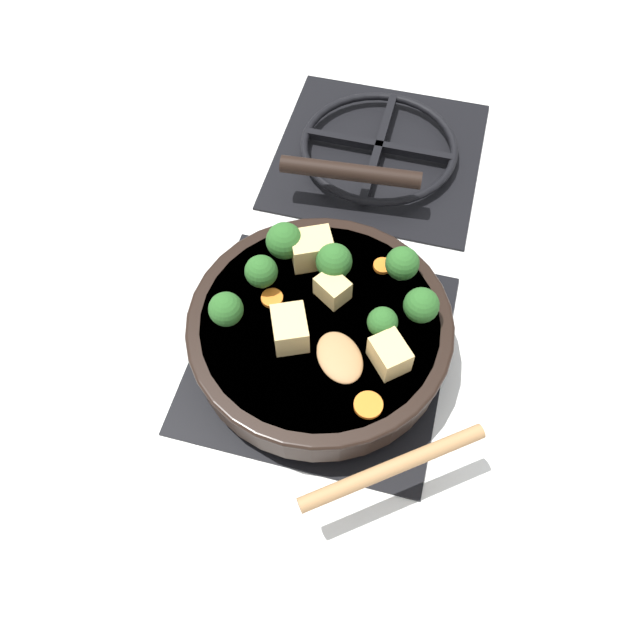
% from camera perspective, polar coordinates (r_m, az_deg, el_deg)
% --- Properties ---
extents(ground_plane, '(2.40, 2.40, 0.00)m').
position_cam_1_polar(ground_plane, '(0.79, 0.00, -2.97)').
color(ground_plane, silver).
extents(front_burner_grate, '(0.31, 0.31, 0.03)m').
position_cam_1_polar(front_burner_grate, '(0.78, 0.00, -2.55)').
color(front_burner_grate, black).
rests_on(front_burner_grate, ground_plane).
extents(rear_burner_grate, '(0.31, 0.31, 0.03)m').
position_cam_1_polar(rear_burner_grate, '(1.00, 5.37, 15.22)').
color(rear_burner_grate, black).
rests_on(rear_burner_grate, ground_plane).
extents(skillet_pan, '(0.31, 0.43, 0.05)m').
position_cam_1_polar(skillet_pan, '(0.74, 0.04, -0.71)').
color(skillet_pan, black).
rests_on(skillet_pan, front_burner_grate).
extents(wooden_spoon, '(0.21, 0.22, 0.02)m').
position_cam_1_polar(wooden_spoon, '(0.66, 4.30, -8.47)').
color(wooden_spoon, '#A87A4C').
rests_on(wooden_spoon, skillet_pan).
extents(tofu_cube_center_large, '(0.05, 0.06, 0.04)m').
position_cam_1_polar(tofu_cube_center_large, '(0.70, -2.77, -0.81)').
color(tofu_cube_center_large, '#DBB770').
rests_on(tofu_cube_center_large, skillet_pan).
extents(tofu_cube_near_handle, '(0.05, 0.04, 0.03)m').
position_cam_1_polar(tofu_cube_near_handle, '(0.73, 1.15, 2.90)').
color(tofu_cube_near_handle, '#DBB770').
rests_on(tofu_cube_near_handle, skillet_pan).
extents(tofu_cube_east_chunk, '(0.05, 0.05, 0.03)m').
position_cam_1_polar(tofu_cube_east_chunk, '(0.69, 6.38, -3.16)').
color(tofu_cube_east_chunk, '#DBB770').
rests_on(tofu_cube_east_chunk, skillet_pan).
extents(tofu_cube_west_chunk, '(0.06, 0.06, 0.04)m').
position_cam_1_polar(tofu_cube_west_chunk, '(0.76, -0.75, 6.50)').
color(tofu_cube_west_chunk, '#DBB770').
rests_on(tofu_cube_west_chunk, skillet_pan).
extents(broccoli_floret_near_spoon, '(0.04, 0.04, 0.05)m').
position_cam_1_polar(broccoli_floret_near_spoon, '(0.74, 7.53, 5.13)').
color(broccoli_floret_near_spoon, '#709956').
rests_on(broccoli_floret_near_spoon, skillet_pan).
extents(broccoli_floret_center_top, '(0.04, 0.04, 0.05)m').
position_cam_1_polar(broccoli_floret_center_top, '(0.73, -5.40, 4.42)').
color(broccoli_floret_center_top, '#709956').
rests_on(broccoli_floret_center_top, skillet_pan).
extents(broccoli_floret_east_rim, '(0.03, 0.03, 0.04)m').
position_cam_1_polar(broccoli_floret_east_rim, '(0.70, 5.77, -0.05)').
color(broccoli_floret_east_rim, '#709956').
rests_on(broccoli_floret_east_rim, skillet_pan).
extents(broccoli_floret_west_rim, '(0.04, 0.04, 0.05)m').
position_cam_1_polar(broccoli_floret_west_rim, '(0.74, 1.41, 5.33)').
color(broccoli_floret_west_rim, '#709956').
rests_on(broccoli_floret_west_rim, skillet_pan).
extents(broccoli_floret_north_edge, '(0.05, 0.05, 0.05)m').
position_cam_1_polar(broccoli_floret_north_edge, '(0.75, -3.27, 7.22)').
color(broccoli_floret_north_edge, '#709956').
rests_on(broccoli_floret_north_edge, skillet_pan).
extents(broccoli_floret_south_cluster, '(0.04, 0.04, 0.05)m').
position_cam_1_polar(broccoli_floret_south_cluster, '(0.71, -8.59, 0.96)').
color(broccoli_floret_south_cluster, '#709956').
rests_on(broccoli_floret_south_cluster, skillet_pan).
extents(broccoli_floret_mid_floret, '(0.04, 0.04, 0.05)m').
position_cam_1_polar(broccoli_floret_mid_floret, '(0.71, 9.24, 1.32)').
color(broccoli_floret_mid_floret, '#709956').
rests_on(broccoli_floret_mid_floret, skillet_pan).
extents(carrot_slice_orange_thin, '(0.02, 0.02, 0.01)m').
position_cam_1_polar(carrot_slice_orange_thin, '(0.77, 5.75, 4.95)').
color(carrot_slice_orange_thin, orange).
rests_on(carrot_slice_orange_thin, skillet_pan).
extents(carrot_slice_near_center, '(0.03, 0.03, 0.01)m').
position_cam_1_polar(carrot_slice_near_center, '(0.74, -4.40, 2.00)').
color(carrot_slice_near_center, orange).
rests_on(carrot_slice_near_center, skillet_pan).
extents(carrot_slice_edge_slice, '(0.03, 0.03, 0.01)m').
position_cam_1_polar(carrot_slice_edge_slice, '(0.67, 4.44, -7.76)').
color(carrot_slice_edge_slice, orange).
rests_on(carrot_slice_edge_slice, skillet_pan).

